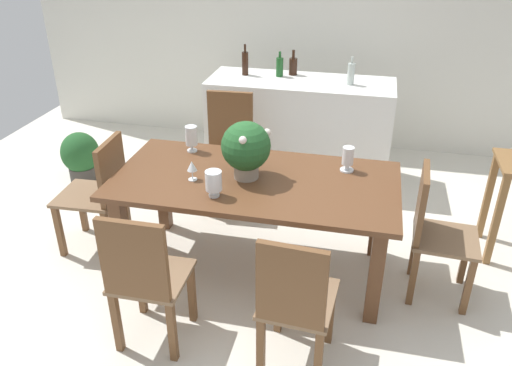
% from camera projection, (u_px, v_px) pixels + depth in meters
% --- Properties ---
extents(ground_plane, '(7.04, 7.04, 0.00)m').
position_uv_depth(ground_plane, '(255.00, 268.00, 3.94)').
color(ground_plane, silver).
extents(back_wall, '(6.40, 0.10, 2.60)m').
position_uv_depth(back_wall, '(309.00, 28.00, 5.56)').
color(back_wall, silver).
rests_on(back_wall, ground).
extents(dining_table, '(1.99, 1.00, 0.76)m').
position_uv_depth(dining_table, '(255.00, 192.00, 3.64)').
color(dining_table, brown).
rests_on(dining_table, ground).
extents(chair_far_left, '(0.46, 0.43, 1.04)m').
position_uv_depth(chair_far_left, '(229.00, 146.00, 4.57)').
color(chair_far_left, brown).
rests_on(chair_far_left, ground).
extents(chair_head_end, '(0.49, 0.46, 0.94)m').
position_uv_depth(chair_head_end, '(100.00, 190.00, 3.95)').
color(chair_head_end, brown).
rests_on(chair_head_end, ground).
extents(chair_near_right, '(0.44, 0.49, 0.96)m').
position_uv_depth(chair_near_right, '(295.00, 301.00, 2.81)').
color(chair_near_right, brown).
rests_on(chair_near_right, ground).
extents(chair_foot_end, '(0.45, 0.44, 0.94)m').
position_uv_depth(chair_foot_end, '(433.00, 228.00, 3.46)').
color(chair_foot_end, brown).
rests_on(chair_foot_end, ground).
extents(chair_near_left, '(0.43, 0.43, 0.97)m').
position_uv_depth(chair_near_left, '(144.00, 276.00, 2.99)').
color(chair_near_left, brown).
rests_on(chair_near_left, ground).
extents(flower_centerpiece, '(0.34, 0.34, 0.41)m').
position_uv_depth(flower_centerpiece, '(246.00, 148.00, 3.50)').
color(flower_centerpiece, gray).
rests_on(flower_centerpiece, dining_table).
extents(crystal_vase_left, '(0.11, 0.11, 0.18)m').
position_uv_depth(crystal_vase_left, '(214.00, 181.00, 3.32)').
color(crystal_vase_left, silver).
rests_on(crystal_vase_left, dining_table).
extents(crystal_vase_center_near, '(0.09, 0.09, 0.21)m').
position_uv_depth(crystal_vase_center_near, '(191.00, 137.00, 3.94)').
color(crystal_vase_center_near, silver).
rests_on(crystal_vase_center_near, dining_table).
extents(crystal_vase_right, '(0.10, 0.10, 0.18)m').
position_uv_depth(crystal_vase_right, '(348.00, 158.00, 3.65)').
color(crystal_vase_right, silver).
rests_on(crystal_vase_right, dining_table).
extents(wine_glass, '(0.07, 0.07, 0.14)m').
position_uv_depth(wine_glass, '(192.00, 167.00, 3.53)').
color(wine_glass, silver).
rests_on(wine_glass, dining_table).
extents(kitchen_counter, '(1.77, 0.65, 0.99)m').
position_uv_depth(kitchen_counter, '(299.00, 129.00, 5.11)').
color(kitchen_counter, silver).
rests_on(kitchen_counter, ground).
extents(wine_bottle_tall, '(0.06, 0.06, 0.30)m').
position_uv_depth(wine_bottle_tall, '(245.00, 63.00, 4.99)').
color(wine_bottle_tall, black).
rests_on(wine_bottle_tall, kitchen_counter).
extents(wine_bottle_green, '(0.07, 0.07, 0.24)m').
position_uv_depth(wine_bottle_green, '(280.00, 67.00, 4.96)').
color(wine_bottle_green, '#194C1E').
rests_on(wine_bottle_green, kitchen_counter).
extents(wine_bottle_amber, '(0.08, 0.08, 0.24)m').
position_uv_depth(wine_bottle_amber, '(293.00, 66.00, 5.01)').
color(wine_bottle_amber, black).
rests_on(wine_bottle_amber, kitchen_counter).
extents(wine_bottle_clear, '(0.07, 0.07, 0.26)m').
position_uv_depth(wine_bottle_clear, '(351.00, 74.00, 4.72)').
color(wine_bottle_clear, '#B2BFB7').
rests_on(wine_bottle_clear, kitchen_counter).
extents(potted_plant_floor, '(0.37, 0.37, 0.51)m').
position_uv_depth(potted_plant_floor, '(81.00, 156.00, 5.10)').
color(potted_plant_floor, '#423D38').
rests_on(potted_plant_floor, ground).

